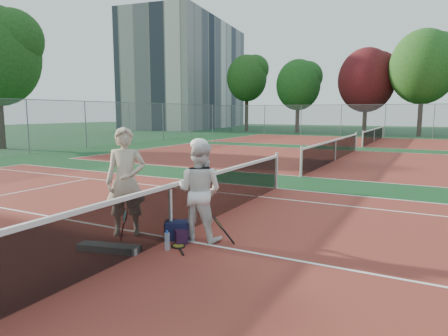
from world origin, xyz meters
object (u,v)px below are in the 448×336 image
object	(u,v)px
apartment_block	(189,76)
sports_bag_purple	(181,236)
racket_black_held	(218,231)
player_b	(200,191)
water_bottle	(167,242)
net_main	(171,211)
racket_spare	(178,246)
racket_red	(125,224)
sports_bag_navy	(177,230)
player_a	(126,182)

from	to	relation	value
apartment_block	sports_bag_purple	bearing A→B (deg)	-57.32
racket_black_held	player_b	bearing A→B (deg)	-47.78
apartment_block	water_bottle	size ratio (longest dim) A/B	73.33
net_main	water_bottle	world-z (taller)	net_main
net_main	sports_bag_purple	world-z (taller)	net_main
sports_bag_purple	water_bottle	bearing A→B (deg)	-86.76
racket_black_held	racket_spare	xyz separation A→B (m)	(-0.57, -0.42, -0.23)
racket_red	racket_spare	bearing A→B (deg)	-45.81
racket_black_held	sports_bag_navy	xyz separation A→B (m)	(-0.82, -0.08, -0.08)
sports_bag_navy	player_a	bearing A→B (deg)	-168.99
net_main	water_bottle	xyz separation A→B (m)	(0.32, -0.56, -0.36)
player_a	player_b	world-z (taller)	player_a
net_main	racket_red	bearing A→B (deg)	-143.88
player_a	racket_spare	distance (m)	1.61
player_b	racket_spare	world-z (taller)	player_b
racket_red	sports_bag_navy	bearing A→B (deg)	-22.06
water_bottle	player_a	bearing A→B (deg)	162.49
net_main	water_bottle	bearing A→B (deg)	-60.15
player_a	racket_red	world-z (taller)	player_a
racket_spare	sports_bag_purple	world-z (taller)	sports_bag_purple
net_main	apartment_block	bearing A→B (deg)	122.47
net_main	sports_bag_navy	bearing A→B (deg)	7.85
net_main	sports_bag_navy	xyz separation A→B (m)	(0.12, 0.02, -0.34)
player_a	sports_bag_navy	distance (m)	1.32
player_a	racket_black_held	size ratio (longest dim) A/B	4.07
player_a	apartment_block	bearing A→B (deg)	89.21
sports_bag_purple	water_bottle	size ratio (longest dim) A/B	0.98
apartment_block	water_bottle	distance (m)	53.30
sports_bag_navy	sports_bag_purple	bearing A→B (deg)	-35.81
racket_black_held	racket_spare	size ratio (longest dim) A/B	0.83
player_a	sports_bag_purple	xyz separation A→B (m)	(1.17, 0.07, -0.90)
net_main	sports_bag_navy	size ratio (longest dim) A/B	26.06
racket_red	water_bottle	size ratio (longest dim) A/B	1.98
net_main	racket_red	xyz separation A→B (m)	(-0.66, -0.48, -0.21)
racket_black_held	sports_bag_purple	size ratio (longest dim) A/B	1.70
apartment_block	player_a	xyz separation A→B (m)	(27.12, -44.18, -6.48)
net_main	player_a	distance (m)	1.03
apartment_block	racket_red	size ratio (longest dim) A/B	37.09
racket_black_held	sports_bag_purple	distance (m)	0.69
apartment_block	net_main	bearing A→B (deg)	-57.53
sports_bag_navy	sports_bag_purple	size ratio (longest dim) A/B	1.44
racket_black_held	net_main	bearing A→B (deg)	-26.87
player_a	sports_bag_purple	world-z (taller)	player_a
apartment_block	racket_red	world-z (taller)	apartment_block
player_b	water_bottle	world-z (taller)	player_b
sports_bag_purple	water_bottle	distance (m)	0.45
racket_spare	water_bottle	distance (m)	0.28
player_b	racket_spare	size ratio (longest dim) A/B	2.98
apartment_block	player_b	bearing A→B (deg)	-56.95
apartment_block	sports_bag_purple	xyz separation A→B (m)	(28.29, -44.11, -7.38)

